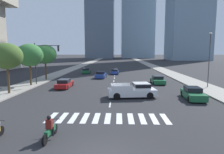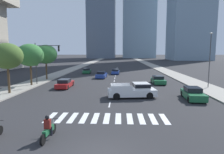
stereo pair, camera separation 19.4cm
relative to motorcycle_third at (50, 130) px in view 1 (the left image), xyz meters
The scene contains 17 objects.
sidewalk_east 32.48m from the motorcycle_third, 59.12° to the left, with size 4.00×260.00×0.15m, color gray.
sidewalk_west 29.68m from the motorcycle_third, 110.08° to the left, with size 4.00×260.00×0.15m, color gray.
crosswalk_near 5.06m from the motorcycle_third, 49.84° to the left, with size 9.45×2.53×0.01m.
lane_divider_center 32.01m from the motorcycle_third, 84.19° to the left, with size 0.14×50.00×0.01m.
motorcycle_third is the anchor object (origin of this frame).
pickup_truck 12.57m from the motorcycle_third, 62.09° to the left, with size 5.64×2.69×1.67m.
sedan_blue_0 35.32m from the motorcycle_third, 84.79° to the left, with size 1.83×4.49×1.20m.
sedan_blue_1 27.99m from the motorcycle_third, 88.90° to the left, with size 2.06×4.38×1.35m.
sedan_green_2 23.73m from the motorcycle_third, 63.60° to the left, with size 1.90×4.21×1.27m.
sedan_green_3 16.17m from the motorcycle_third, 40.42° to the left, with size 2.09×4.39×1.32m.
sedan_red_4 17.45m from the motorcycle_third, 102.63° to the left, with size 1.79×4.58×1.26m.
sedan_green_5 36.86m from the motorcycle_third, 96.03° to the left, with size 1.99×4.49×1.29m.
traffic_signal_far 21.17m from the motorcycle_third, 111.43° to the left, with size 4.26×0.28×6.43m.
street_lamp_east 24.61m from the motorcycle_third, 45.65° to the left, with size 0.50×0.24×7.73m.
street_tree_nearest 15.95m from the motorcycle_third, 127.52° to the left, with size 3.69×3.69×6.11m.
street_tree_second 20.98m from the motorcycle_third, 117.15° to the left, with size 4.00×4.00×6.28m.
street_tree_third 26.73m from the motorcycle_third, 110.83° to the left, with size 4.08×4.08×6.36m.
Camera 1 is at (0.82, -8.91, 5.16)m, focal length 31.44 mm.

